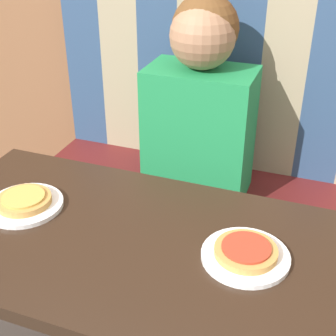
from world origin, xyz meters
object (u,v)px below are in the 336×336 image
Objects in this scene: person at (201,100)px; plate_right at (245,256)px; pizza_left at (24,200)px; plate_left at (25,205)px; pizza_right at (246,251)px.

person reaches higher than plate_right.
person is 0.67m from pizza_left.
plate_left and plate_right have the same top height.
pizza_right is at bearing -64.41° from person.
plate_left is 0.02m from pizza_left.
pizza_left is at bearing -90.00° from plate_left.
pizza_right is at bearing -0.00° from plate_left.
plate_right is 1.41× the size of pizza_left.
pizza_right reaches higher than plate_left.
pizza_left is (0.00, -0.00, 0.02)m from plate_left.
person is 3.47× the size of plate_left.
plate_left is at bearing 180.00° from pizza_right.
person is at bearing 64.41° from pizza_left.
person is 0.67m from pizza_right.
plate_right is 0.02m from pizza_right.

